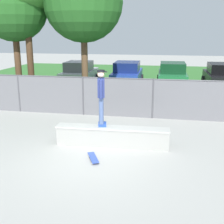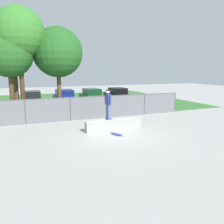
# 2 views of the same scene
# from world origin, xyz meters

# --- Properties ---
(ground_plane) EXTENTS (80.00, 80.00, 0.00)m
(ground_plane) POSITION_xyz_m (0.00, 0.00, 0.00)
(ground_plane) COLOR #9E9E99
(grass_strip) EXTENTS (27.47, 20.00, 0.02)m
(grass_strip) POSITION_xyz_m (0.00, 15.09, 0.01)
(grass_strip) COLOR #336B2D
(grass_strip) RESTS_ON ground
(concrete_ledge) EXTENTS (3.72, 0.60, 0.65)m
(concrete_ledge) POSITION_xyz_m (0.42, 1.28, 0.33)
(concrete_ledge) COLOR #999993
(concrete_ledge) RESTS_ON ground
(skateboarder) EXTENTS (0.35, 0.59, 1.84)m
(skateboarder) POSITION_xyz_m (0.05, 1.34, 1.68)
(skateboarder) COLOR #2647A5
(skateboarder) RESTS_ON concrete_ledge
(skateboard) EXTENTS (0.52, 0.81, 0.09)m
(skateboard) POSITION_xyz_m (0.08, 0.08, 0.07)
(skateboard) COLOR #334CB2
(skateboard) RESTS_ON ground
(chainlink_fence) EXTENTS (15.54, 0.07, 1.73)m
(chainlink_fence) POSITION_xyz_m (0.00, 4.79, 0.94)
(chainlink_fence) COLOR #4C4C51
(chainlink_fence) RESTS_ON ground
(tree_near_left) EXTENTS (3.36, 3.36, 6.50)m
(tree_near_left) POSITION_xyz_m (-5.42, 6.39, 4.79)
(tree_near_left) COLOR #513823
(tree_near_left) RESTS_ON ground
(tree_far) EXTENTS (3.81, 3.81, 6.91)m
(tree_far) POSITION_xyz_m (-1.99, 6.72, 4.98)
(tree_far) COLOR brown
(tree_far) RESTS_ON ground
(car_silver) EXTENTS (2.07, 4.23, 1.66)m
(car_silver) POSITION_xyz_m (-3.88, 12.06, 0.84)
(car_silver) COLOR #B7BABF
(car_silver) RESTS_ON ground
(car_blue) EXTENTS (2.07, 4.23, 1.66)m
(car_blue) POSITION_xyz_m (-0.59, 12.36, 0.84)
(car_blue) COLOR #233D9E
(car_blue) RESTS_ON ground
(car_green) EXTENTS (2.07, 4.23, 1.66)m
(car_green) POSITION_xyz_m (2.43, 12.47, 0.84)
(car_green) COLOR #1E6638
(car_green) RESTS_ON ground
(car_black) EXTENTS (2.07, 4.23, 1.66)m
(car_black) POSITION_xyz_m (5.54, 12.50, 0.84)
(car_black) COLOR black
(car_black) RESTS_ON ground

